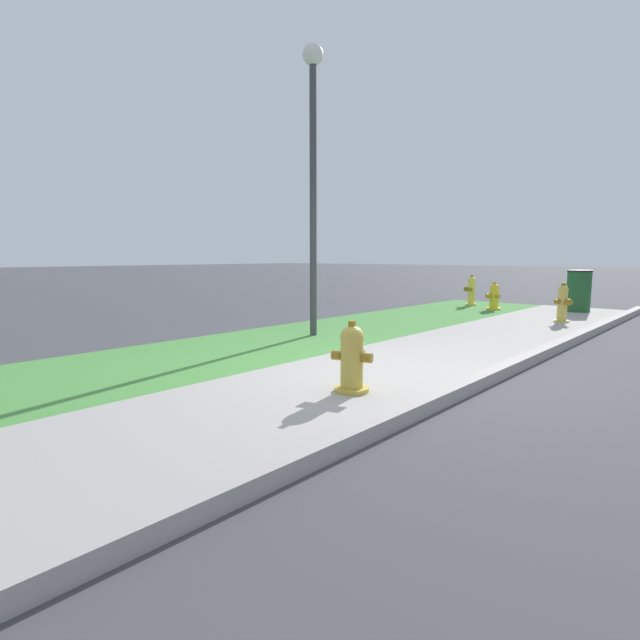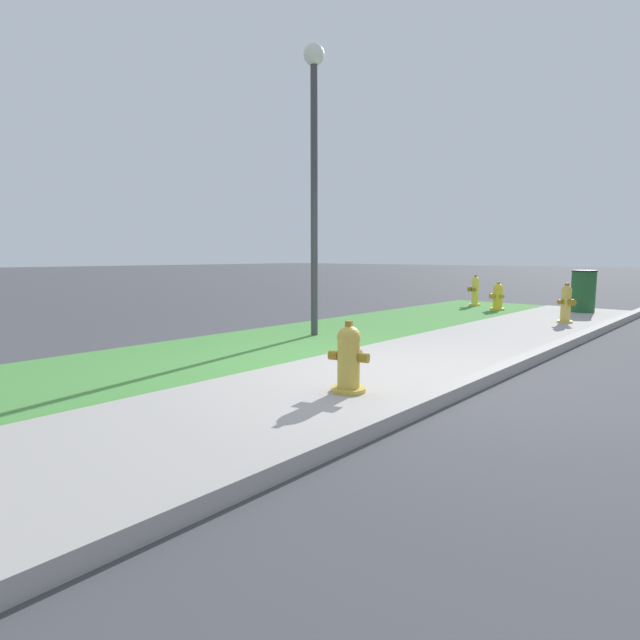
% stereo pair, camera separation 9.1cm
% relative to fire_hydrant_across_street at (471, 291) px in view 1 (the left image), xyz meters
% --- Properties ---
extents(ground_plane, '(120.00, 120.00, 0.00)m').
position_rel_fire_hydrant_across_street_xyz_m(ground_plane, '(-7.75, -2.44, -0.38)').
color(ground_plane, '#424247').
extents(sidewalk_pavement, '(18.00, 2.08, 0.01)m').
position_rel_fire_hydrant_across_street_xyz_m(sidewalk_pavement, '(-7.75, -2.44, -0.37)').
color(sidewalk_pavement, '#9E9993').
rests_on(sidewalk_pavement, ground).
extents(grass_verge, '(18.00, 2.46, 0.01)m').
position_rel_fire_hydrant_across_street_xyz_m(grass_verge, '(-7.75, -0.17, -0.38)').
color(grass_verge, '#47893D').
rests_on(grass_verge, ground).
extents(street_curb, '(18.00, 0.16, 0.12)m').
position_rel_fire_hydrant_across_street_xyz_m(street_curb, '(-7.75, -3.56, -0.32)').
color(street_curb, '#9E9993').
rests_on(street_curb, ground).
extents(fire_hydrant_across_street, '(0.36, 0.33, 0.78)m').
position_rel_fire_hydrant_across_street_xyz_m(fire_hydrant_across_street, '(0.00, 0.00, 0.00)').
color(fire_hydrant_across_street, yellow).
rests_on(fire_hydrant_across_street, ground).
extents(fire_hydrant_near_corner, '(0.37, 0.38, 0.67)m').
position_rel_fire_hydrant_across_street_xyz_m(fire_hydrant_near_corner, '(-0.63, -0.86, -0.06)').
color(fire_hydrant_near_corner, yellow).
rests_on(fire_hydrant_near_corner, ground).
extents(fire_hydrant_far_end, '(0.36, 0.33, 0.77)m').
position_rel_fire_hydrant_across_street_xyz_m(fire_hydrant_far_end, '(-2.04, -2.77, -0.01)').
color(fire_hydrant_far_end, gold).
rests_on(fire_hydrant_far_end, ground).
extents(fire_hydrant_by_grass_verge, '(0.38, 0.40, 0.68)m').
position_rel_fire_hydrant_across_street_xyz_m(fire_hydrant_by_grass_verge, '(-8.59, -2.74, -0.06)').
color(fire_hydrant_by_grass_verge, gold).
rests_on(fire_hydrant_by_grass_verge, ground).
extents(street_lamp, '(0.32, 0.32, 4.45)m').
position_rel_fire_hydrant_across_street_xyz_m(street_lamp, '(-6.30, -0.20, 2.58)').
color(street_lamp, '#3D3D42').
rests_on(street_lamp, ground).
extents(trash_bin, '(0.53, 0.53, 0.95)m').
position_rel_fire_hydrant_across_street_xyz_m(trash_bin, '(0.18, -2.49, 0.10)').
color(trash_bin, '#1E5128').
rests_on(trash_bin, ground).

